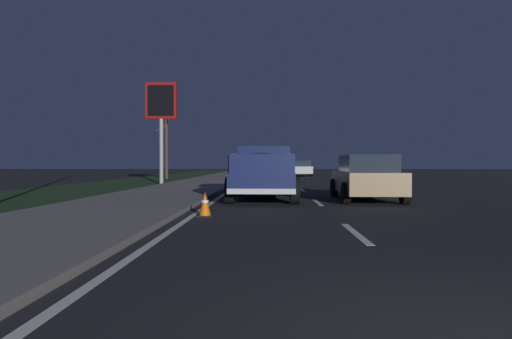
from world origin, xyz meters
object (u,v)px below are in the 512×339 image
sedan_tan (366,177)px  bare_tree_far (166,142)px  sedan_silver (302,168)px  traffic_cone_near (205,205)px  sedan_white (267,170)px  gas_price_sign (161,109)px  pickup_truck (264,171)px

sedan_tan → bare_tree_far: bearing=29.3°
sedan_silver → traffic_cone_near: bearing=172.0°
sedan_white → sedan_silver: 9.63m
sedan_silver → traffic_cone_near: sedan_silver is taller
sedan_tan → bare_tree_far: bare_tree_far is taller
sedan_silver → gas_price_sign: gas_price_sign is taller
sedan_tan → bare_tree_far: size_ratio=0.74×
pickup_truck → traffic_cone_near: 5.29m
pickup_truck → sedan_white: (19.22, 0.01, -0.20)m
pickup_truck → gas_price_sign: size_ratio=0.88×
sedan_silver → traffic_cone_near: 33.65m
sedan_white → sedan_silver: bearing=-20.6°
gas_price_sign → bare_tree_far: (9.46, 1.92, -1.61)m
bare_tree_far → sedan_silver: bearing=-57.3°
sedan_silver → bare_tree_far: 14.08m
pickup_truck → bare_tree_far: bearing=21.9°
sedan_silver → gas_price_sign: (-16.98, 9.78, 3.83)m
sedan_white → pickup_truck: bearing=-180.0°
pickup_truck → bare_tree_far: bare_tree_far is taller
bare_tree_far → gas_price_sign: bearing=-168.5°
sedan_white → traffic_cone_near: size_ratio=7.60×
sedan_white → gas_price_sign: (-7.96, 6.40, 3.83)m
sedan_white → sedan_tan: bearing=-169.8°
sedan_white → bare_tree_far: (1.51, 8.32, 2.22)m
pickup_truck → sedan_silver: 28.45m
gas_price_sign → sedan_tan: bearing=-139.6°
gas_price_sign → traffic_cone_near: size_ratio=10.68×
sedan_silver → sedan_tan: bearing=-179.8°
sedan_tan → bare_tree_far: 24.29m
sedan_tan → gas_price_sign: 15.76m
gas_price_sign → bare_tree_far: 9.79m
bare_tree_far → traffic_cone_near: size_ratio=10.31×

